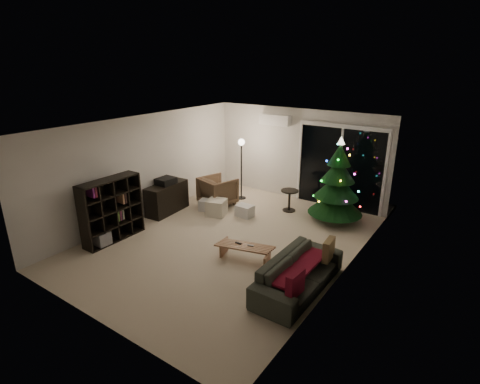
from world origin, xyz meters
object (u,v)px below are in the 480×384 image
Objects in this scene: armchair at (218,191)px; christmas_tree at (337,181)px; sofa at (299,273)px; media_cabinet at (167,198)px; coffee_table at (245,253)px; bookshelf at (107,208)px.

christmas_tree reaches higher than armchair.
media_cabinet is at bearing 74.97° from sofa.
coffee_table is at bearing -104.53° from christmas_tree.
christmas_tree is at bearing -151.83° from armchair.
sofa is 1.89× the size of coffee_table.
media_cabinet is at bearing -153.86° from christmas_tree.
armchair is (0.75, 1.15, 0.01)m from media_cabinet.
sofa is at bearing -25.69° from coffee_table.
christmas_tree reaches higher than sofa.
coffee_table is (-1.27, 0.25, -0.13)m from sofa.
bookshelf is 1.14× the size of media_cabinet.
bookshelf is at bearing -179.47° from coffee_table.
armchair is at bearing 122.75° from coffee_table.
sofa is (4.30, -1.20, -0.08)m from media_cabinet.
media_cabinet is 1.42× the size of armchair.
armchair is at bearing 52.28° from media_cabinet.
bookshelf is at bearing 98.19° from sofa.
armchair is 4.26m from sofa.
christmas_tree is at bearing 10.64° from sofa.
armchair is 3.11m from coffee_table.
coffee_table is at bearing 152.66° from armchair.
coffee_table is at bearing -22.14° from media_cabinet.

